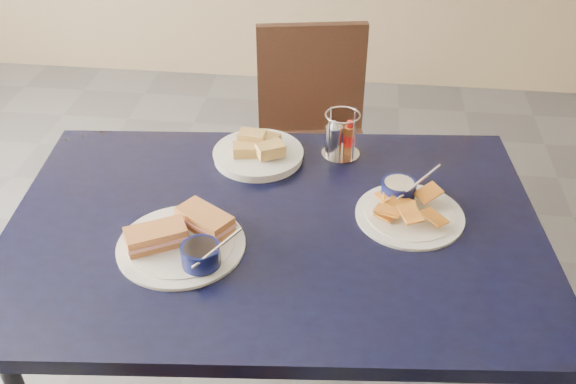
# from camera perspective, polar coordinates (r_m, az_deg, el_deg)

# --- Properties ---
(dining_table) EXTENTS (1.41, 1.01, 0.75)m
(dining_table) POSITION_cam_1_polar(r_m,az_deg,el_deg) (1.64, -1.21, -4.40)
(dining_table) COLOR black
(dining_table) RESTS_ON ground
(chair_far) EXTENTS (0.48, 0.47, 0.88)m
(chair_far) POSITION_cam_1_polar(r_m,az_deg,el_deg) (2.50, 2.56, 5.80)
(chair_far) COLOR black
(chair_far) RESTS_ON ground
(sandwich_plate) EXTENTS (0.32, 0.31, 0.12)m
(sandwich_plate) POSITION_cam_1_polar(r_m,az_deg,el_deg) (1.54, -9.18, -4.16)
(sandwich_plate) COLOR white
(sandwich_plate) RESTS_ON dining_table
(plantain_plate) EXTENTS (0.27, 0.27, 0.12)m
(plantain_plate) POSITION_cam_1_polar(r_m,az_deg,el_deg) (1.66, 10.38, -1.20)
(plantain_plate) COLOR white
(plantain_plate) RESTS_ON dining_table
(bread_basket) EXTENTS (0.25, 0.25, 0.07)m
(bread_basket) POSITION_cam_1_polar(r_m,az_deg,el_deg) (1.84, -2.64, 3.56)
(bread_basket) COLOR white
(bread_basket) RESTS_ON dining_table
(condiment_caddy) EXTENTS (0.11, 0.11, 0.14)m
(condiment_caddy) POSITION_cam_1_polar(r_m,az_deg,el_deg) (1.84, 4.63, 4.83)
(condiment_caddy) COLOR silver
(condiment_caddy) RESTS_ON dining_table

